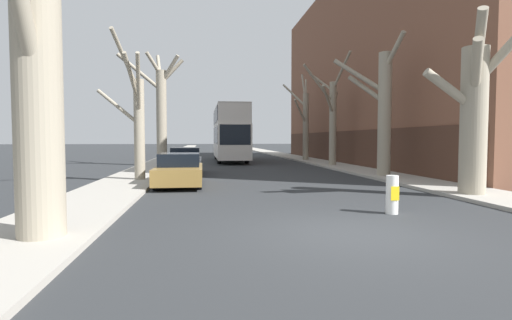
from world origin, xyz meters
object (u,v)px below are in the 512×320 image
object	(u,v)px
street_tree_right_3	(305,121)
parked_car_1	(186,161)
street_tree_right_0	(475,111)
parked_car_0	(180,170)
double_decker_bus	(230,131)
street_tree_right_2	(332,117)
street_tree_left_1	(137,120)
street_tree_left_2	(161,109)
street_tree_left_0	(37,70)
traffic_bollard	(392,195)
street_tree_right_1	(383,110)

from	to	relation	value
street_tree_right_3	parked_car_1	distance (m)	15.52
street_tree_right_0	parked_car_0	bearing A→B (deg)	154.48
street_tree_right_3	double_decker_bus	world-z (taller)	street_tree_right_3
street_tree_right_2	double_decker_bus	bearing A→B (deg)	129.77
street_tree_left_1	street_tree_left_2	size ratio (longest dim) A/B	0.74
street_tree_left_2	parked_car_0	size ratio (longest dim) A/B	1.93
street_tree_right_3	street_tree_left_0	bearing A→B (deg)	-114.03
street_tree_right_3	traffic_bollard	distance (m)	24.77
street_tree_left_0	traffic_bollard	bearing A→B (deg)	13.91
street_tree_right_0	parked_car_0	size ratio (longest dim) A/B	1.45
street_tree_left_1	traffic_bollard	bearing A→B (deg)	-48.02
traffic_bollard	double_decker_bus	bearing A→B (deg)	95.71
street_tree_right_0	street_tree_right_2	world-z (taller)	street_tree_right_2
double_decker_bus	street_tree_left_0	bearing A→B (deg)	-100.97
street_tree_right_0	parked_car_0	world-z (taller)	street_tree_right_0
parked_car_1	street_tree_left_1	bearing A→B (deg)	-115.44
street_tree_right_2	parked_car_1	bearing A→B (deg)	-154.79
parked_car_0	parked_car_1	distance (m)	5.55
street_tree_right_0	street_tree_right_2	xyz separation A→B (m)	(0.09, 14.77, 0.64)
street_tree_left_2	street_tree_right_0	bearing A→B (deg)	-55.85
street_tree_left_2	street_tree_right_0	xyz separation A→B (m)	(11.70, -17.24, -1.23)
street_tree_right_1	street_tree_right_2	bearing A→B (deg)	89.51
double_decker_bus	traffic_bollard	xyz separation A→B (m)	(2.50, -24.93, -2.11)
street_tree_left_2	double_decker_bus	distance (m)	7.65
street_tree_left_0	parked_car_1	distance (m)	14.74
street_tree_right_0	parked_car_1	xyz separation A→B (m)	(-9.68, 10.17, -2.14)
street_tree_left_1	street_tree_right_2	distance (m)	14.52
street_tree_right_0	parked_car_1	bearing A→B (deg)	133.58
street_tree_left_1	street_tree_left_2	world-z (taller)	street_tree_left_2
parked_car_1	traffic_bollard	bearing A→B (deg)	-65.34
street_tree_right_1	parked_car_0	xyz separation A→B (m)	(-9.70, -2.13, -2.69)
street_tree_left_0	double_decker_bus	world-z (taller)	street_tree_left_0
street_tree_left_0	parked_car_0	xyz separation A→B (m)	(1.96, 8.85, -2.51)
street_tree_right_3	parked_car_0	bearing A→B (deg)	-119.27
street_tree_right_1	street_tree_left_2	bearing A→B (deg)	138.16
street_tree_left_1	street_tree_left_2	distance (m)	11.15
street_tree_left_2	parked_car_1	size ratio (longest dim) A/B	1.96
street_tree_left_2	street_tree_right_1	xyz separation A→B (m)	(11.72, -10.49, -0.72)
street_tree_right_0	street_tree_right_1	xyz separation A→B (m)	(0.02, 6.75, 0.50)
street_tree_left_1	parked_car_0	distance (m)	3.24
street_tree_right_2	parked_car_0	distance (m)	14.37
double_decker_bus	street_tree_right_3	bearing A→B (deg)	-5.86
street_tree_left_0	double_decker_bus	bearing A→B (deg)	79.03
street_tree_left_1	street_tree_right_0	distance (m)	13.13
street_tree_left_2	street_tree_right_1	bearing A→B (deg)	-41.84
street_tree_right_2	traffic_bollard	bearing A→B (deg)	-103.27
street_tree_left_2	parked_car_0	distance (m)	13.23
street_tree_left_0	street_tree_right_3	xyz separation A→B (m)	(11.67, 26.18, 0.34)
street_tree_right_3	parked_car_1	xyz separation A→B (m)	(-9.71, -11.77, -2.80)
parked_car_0	parked_car_1	size ratio (longest dim) A/B	1.02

